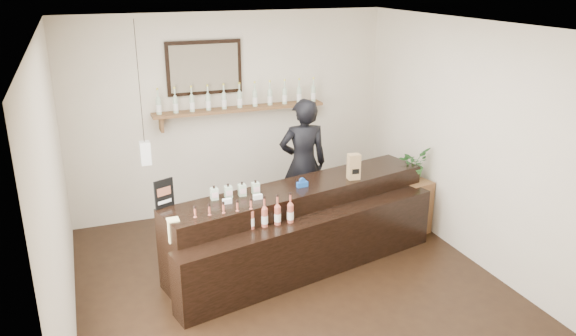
{
  "coord_description": "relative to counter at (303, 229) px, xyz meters",
  "views": [
    {
      "loc": [
        -1.96,
        -4.94,
        3.29
      ],
      "look_at": [
        0.18,
        0.7,
        1.17
      ],
      "focal_mm": 35.0,
      "sensor_mm": 36.0,
      "label": 1
    }
  ],
  "objects": [
    {
      "name": "counter",
      "position": [
        0.0,
        0.0,
        0.0
      ],
      "size": [
        3.4,
        1.63,
        1.09
      ],
      "color": "black",
      "rests_on": "ground"
    },
    {
      "name": "promo_sign",
      "position": [
        -1.57,
        0.04,
        0.65
      ],
      "size": [
        0.21,
        0.11,
        0.31
      ],
      "color": "black",
      "rests_on": "counter"
    },
    {
      "name": "side_cabinet",
      "position": [
        1.68,
        0.34,
        -0.08
      ],
      "size": [
        0.46,
        0.56,
        0.71
      ],
      "color": "brown",
      "rests_on": "ground"
    },
    {
      "name": "back_wall_decor",
      "position": [
        -0.48,
        1.8,
        1.32
      ],
      "size": [
        2.66,
        0.96,
        1.69
      ],
      "color": "brown",
      "rests_on": "ground"
    },
    {
      "name": "tape_dispenser",
      "position": [
        0.01,
        0.08,
        0.54
      ],
      "size": [
        0.14,
        0.06,
        0.11
      ],
      "color": "#174AA2",
      "rests_on": "counter"
    },
    {
      "name": "room_shell",
      "position": [
        -0.32,
        -0.58,
        1.26
      ],
      "size": [
        5.0,
        5.0,
        5.0
      ],
      "color": "beige",
      "rests_on": "ground"
    },
    {
      "name": "shopkeeper",
      "position": [
        0.39,
        0.97,
        0.56
      ],
      "size": [
        0.79,
        0.57,
        2.0
      ],
      "primitive_type": "imported",
      "rotation": [
        0.0,
        0.0,
        3.01
      ],
      "color": "black",
      "rests_on": "ground"
    },
    {
      "name": "paper_bag",
      "position": [
        0.69,
        0.11,
        0.65
      ],
      "size": [
        0.15,
        0.12,
        0.31
      ],
      "color": "olive",
      "rests_on": "counter"
    },
    {
      "name": "ground",
      "position": [
        -0.32,
        -0.58,
        -0.44
      ],
      "size": [
        5.0,
        5.0,
        0.0
      ],
      "primitive_type": "plane",
      "color": "black",
      "rests_on": "ground"
    },
    {
      "name": "potted_plant",
      "position": [
        1.68,
        0.34,
        0.49
      ],
      "size": [
        0.51,
        0.49,
        0.44
      ],
      "primitive_type": "imported",
      "rotation": [
        0.0,
        0.0,
        0.49
      ],
      "color": "#2A6026",
      "rests_on": "side_cabinet"
    }
  ]
}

